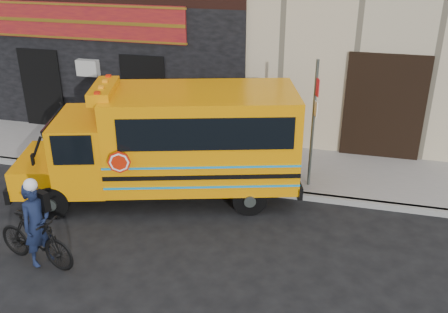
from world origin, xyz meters
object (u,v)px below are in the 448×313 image
object	(u,v)px
school_bus	(174,141)
bicycle	(35,239)
cyclist	(38,226)
sign_pole	(313,122)

from	to	relation	value
school_bus	bicycle	size ratio (longest dim) A/B	3.85
cyclist	sign_pole	bearing A→B (deg)	-26.41
school_bus	sign_pole	size ratio (longest dim) A/B	2.11
sign_pole	cyclist	size ratio (longest dim) A/B	1.95
school_bus	sign_pole	xyz separation A→B (m)	(3.22, 1.14, 0.37)
bicycle	cyclist	xyz separation A→B (m)	(0.11, 0.00, 0.31)
sign_pole	bicycle	size ratio (longest dim) A/B	1.83
bicycle	cyclist	bearing A→B (deg)	-77.54
school_bus	cyclist	world-z (taller)	school_bus
school_bus	bicycle	xyz separation A→B (m)	(-1.76, -3.38, -0.95)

